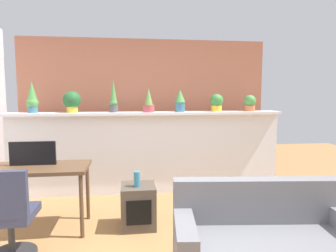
{
  "coord_description": "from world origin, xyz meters",
  "views": [
    {
      "loc": [
        -0.3,
        -2.63,
        1.57
      ],
      "look_at": [
        0.21,
        1.21,
        1.15
      ],
      "focal_mm": 31.74,
      "sensor_mm": 36.0,
      "label": 1
    }
  ],
  "objects_px": {
    "potted_plant_1": "(72,101)",
    "potted_plant_2": "(114,98)",
    "office_chair": "(8,223)",
    "vase_on_shelf": "(137,179)",
    "potted_plant_3": "(149,102)",
    "potted_plant_5": "(217,102)",
    "potted_plant_6": "(250,103)",
    "desk": "(39,174)",
    "potted_plant_0": "(32,98)",
    "tv_monitor": "(33,153)",
    "couch": "(267,247)",
    "side_cube_shelf": "(138,206)",
    "potted_plant_4": "(180,100)"
  },
  "relations": [
    {
      "from": "potted_plant_1",
      "to": "potted_plant_2",
      "type": "relative_size",
      "value": 0.64
    },
    {
      "from": "office_chair",
      "to": "vase_on_shelf",
      "type": "relative_size",
      "value": 5.09
    },
    {
      "from": "potted_plant_3",
      "to": "potted_plant_5",
      "type": "bearing_deg",
      "value": 3.16
    },
    {
      "from": "potted_plant_6",
      "to": "desk",
      "type": "relative_size",
      "value": 0.24
    },
    {
      "from": "potted_plant_0",
      "to": "vase_on_shelf",
      "type": "bearing_deg",
      "value": -39.95
    },
    {
      "from": "potted_plant_0",
      "to": "vase_on_shelf",
      "type": "xyz_separation_m",
      "value": [
        1.49,
        -1.25,
        -0.91
      ]
    },
    {
      "from": "potted_plant_2",
      "to": "potted_plant_5",
      "type": "bearing_deg",
      "value": 0.55
    },
    {
      "from": "potted_plant_3",
      "to": "tv_monitor",
      "type": "bearing_deg",
      "value": -143.93
    },
    {
      "from": "office_chair",
      "to": "vase_on_shelf",
      "type": "distance_m",
      "value": 1.34
    },
    {
      "from": "potted_plant_0",
      "to": "potted_plant_2",
      "type": "height_order",
      "value": "potted_plant_2"
    },
    {
      "from": "potted_plant_6",
      "to": "couch",
      "type": "relative_size",
      "value": 0.16
    },
    {
      "from": "potted_plant_0",
      "to": "side_cube_shelf",
      "type": "distance_m",
      "value": 2.3
    },
    {
      "from": "potted_plant_4",
      "to": "potted_plant_5",
      "type": "relative_size",
      "value": 1.24
    },
    {
      "from": "potted_plant_3",
      "to": "couch",
      "type": "relative_size",
      "value": 0.23
    },
    {
      "from": "potted_plant_5",
      "to": "tv_monitor",
      "type": "relative_size",
      "value": 0.55
    },
    {
      "from": "couch",
      "to": "potted_plant_5",
      "type": "bearing_deg",
      "value": 83.73
    },
    {
      "from": "tv_monitor",
      "to": "office_chair",
      "type": "xyz_separation_m",
      "value": [
        -0.01,
        -0.76,
        -0.5
      ]
    },
    {
      "from": "potted_plant_6",
      "to": "couch",
      "type": "height_order",
      "value": "potted_plant_6"
    },
    {
      "from": "potted_plant_2",
      "to": "potted_plant_6",
      "type": "xyz_separation_m",
      "value": [
        2.18,
        0.01,
        -0.08
      ]
    },
    {
      "from": "potted_plant_6",
      "to": "vase_on_shelf",
      "type": "distance_m",
      "value": 2.4
    },
    {
      "from": "desk",
      "to": "vase_on_shelf",
      "type": "relative_size",
      "value": 6.16
    },
    {
      "from": "side_cube_shelf",
      "to": "potted_plant_4",
      "type": "bearing_deg",
      "value": 59.64
    },
    {
      "from": "tv_monitor",
      "to": "vase_on_shelf",
      "type": "xyz_separation_m",
      "value": [
        1.18,
        -0.17,
        -0.3
      ]
    },
    {
      "from": "couch",
      "to": "potted_plant_2",
      "type": "bearing_deg",
      "value": 120.03
    },
    {
      "from": "potted_plant_3",
      "to": "side_cube_shelf",
      "type": "distance_m",
      "value": 1.68
    },
    {
      "from": "vase_on_shelf",
      "to": "potted_plant_6",
      "type": "bearing_deg",
      "value": 33.85
    },
    {
      "from": "potted_plant_1",
      "to": "potted_plant_4",
      "type": "relative_size",
      "value": 0.94
    },
    {
      "from": "desk",
      "to": "tv_monitor",
      "type": "xyz_separation_m",
      "value": [
        -0.08,
        0.08,
        0.22
      ]
    },
    {
      "from": "desk",
      "to": "potted_plant_4",
      "type": "bearing_deg",
      "value": 32.03
    },
    {
      "from": "potted_plant_3",
      "to": "side_cube_shelf",
      "type": "height_order",
      "value": "potted_plant_3"
    },
    {
      "from": "potted_plant_2",
      "to": "couch",
      "type": "xyz_separation_m",
      "value": [
        1.36,
        -2.36,
        -1.22
      ]
    },
    {
      "from": "vase_on_shelf",
      "to": "office_chair",
      "type": "bearing_deg",
      "value": -153.89
    },
    {
      "from": "potted_plant_0",
      "to": "potted_plant_6",
      "type": "xyz_separation_m",
      "value": [
        3.36,
        0.01,
        -0.08
      ]
    },
    {
      "from": "potted_plant_2",
      "to": "tv_monitor",
      "type": "height_order",
      "value": "potted_plant_2"
    },
    {
      "from": "potted_plant_5",
      "to": "vase_on_shelf",
      "type": "relative_size",
      "value": 1.56
    },
    {
      "from": "potted_plant_3",
      "to": "couch",
      "type": "height_order",
      "value": "potted_plant_3"
    },
    {
      "from": "potted_plant_6",
      "to": "side_cube_shelf",
      "type": "xyz_separation_m",
      "value": [
        -1.86,
        -1.22,
        -1.17
      ]
    },
    {
      "from": "desk",
      "to": "office_chair",
      "type": "height_order",
      "value": "office_chair"
    },
    {
      "from": "potted_plant_3",
      "to": "side_cube_shelf",
      "type": "bearing_deg",
      "value": -100.23
    },
    {
      "from": "office_chair",
      "to": "side_cube_shelf",
      "type": "bearing_deg",
      "value": 27.19
    },
    {
      "from": "potted_plant_6",
      "to": "office_chair",
      "type": "relative_size",
      "value": 0.29
    },
    {
      "from": "potted_plant_1",
      "to": "vase_on_shelf",
      "type": "height_order",
      "value": "potted_plant_1"
    },
    {
      "from": "potted_plant_3",
      "to": "tv_monitor",
      "type": "height_order",
      "value": "potted_plant_3"
    },
    {
      "from": "desk",
      "to": "tv_monitor",
      "type": "bearing_deg",
      "value": 133.75
    },
    {
      "from": "office_chair",
      "to": "couch",
      "type": "bearing_deg",
      "value": -13.33
    },
    {
      "from": "potted_plant_5",
      "to": "desk",
      "type": "relative_size",
      "value": 0.25
    },
    {
      "from": "potted_plant_0",
      "to": "potted_plant_5",
      "type": "relative_size",
      "value": 1.68
    },
    {
      "from": "potted_plant_6",
      "to": "couch",
      "type": "xyz_separation_m",
      "value": [
        -0.82,
        -2.37,
        -1.14
      ]
    },
    {
      "from": "potted_plant_0",
      "to": "side_cube_shelf",
      "type": "height_order",
      "value": "potted_plant_0"
    },
    {
      "from": "potted_plant_3",
      "to": "potted_plant_6",
      "type": "bearing_deg",
      "value": 2.01
    }
  ]
}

